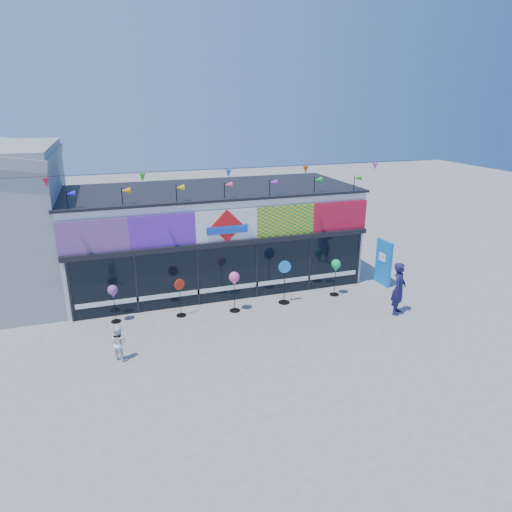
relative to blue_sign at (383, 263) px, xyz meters
name	(u,v)px	position (x,y,z in m)	size (l,w,h in m)	color
ground	(255,340)	(-6.82, -3.01, -0.99)	(80.00, 80.00, 0.00)	gray
kite_shop	(212,235)	(-6.82, 2.93, 1.06)	(16.00, 5.70, 5.31)	white
blue_sign	(383,263)	(0.00, 0.00, 0.00)	(0.20, 0.99, 1.97)	blue
spinner_0	(113,293)	(-11.17, -0.13, 0.15)	(0.36, 0.36, 1.43)	black
spinner_1	(180,297)	(-8.85, -0.38, -0.22)	(0.39, 0.37, 1.46)	black
spinner_2	(234,280)	(-6.84, -0.61, 0.27)	(0.40, 0.40, 1.58)	black
spinner_3	(284,281)	(-4.79, -0.50, -0.06)	(0.49, 0.45, 1.76)	black
spinner_4	(336,267)	(-2.53, -0.42, 0.25)	(0.39, 0.39, 1.54)	black
adult_man	(399,289)	(-1.11, -2.70, 0.01)	(0.73, 0.48, 1.99)	#191645
child	(119,343)	(-11.13, -2.80, -0.44)	(0.54, 0.31, 1.11)	white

